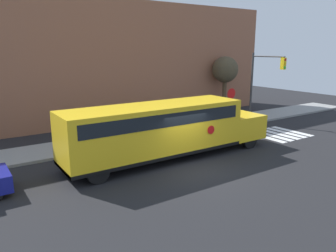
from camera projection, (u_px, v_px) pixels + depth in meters
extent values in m
plane|color=black|center=(195.00, 169.00, 15.74)|extent=(60.00, 60.00, 0.00)
cube|color=gray|center=(132.00, 137.00, 20.98)|extent=(44.00, 3.00, 0.15)
cube|color=#935B42|center=(91.00, 62.00, 25.19)|extent=(32.00, 4.00, 9.20)
cube|color=white|center=(265.00, 137.00, 21.36)|extent=(0.50, 3.20, 0.01)
cube|color=white|center=(272.00, 135.00, 21.74)|extent=(0.50, 3.20, 0.01)
cube|color=white|center=(279.00, 134.00, 22.12)|extent=(0.50, 3.20, 0.01)
cube|color=white|center=(285.00, 132.00, 22.49)|extent=(0.50, 3.20, 0.01)
cube|color=white|center=(292.00, 131.00, 22.87)|extent=(0.50, 3.20, 0.01)
cube|color=yellow|center=(155.00, 129.00, 16.42)|extent=(9.45, 2.50, 2.46)
cube|color=yellow|center=(238.00, 125.00, 19.71)|extent=(2.27, 2.50, 1.37)
cube|color=black|center=(155.00, 151.00, 16.68)|extent=(9.45, 2.54, 0.16)
cube|color=black|center=(155.00, 116.00, 16.26)|extent=(8.69, 2.53, 0.64)
cylinder|color=red|center=(211.00, 130.00, 16.81)|extent=(0.44, 0.02, 0.44)
cylinder|color=black|center=(223.00, 132.00, 20.67)|extent=(1.00, 0.30, 1.00)
cylinder|color=black|center=(249.00, 140.00, 18.92)|extent=(1.00, 0.30, 1.00)
cylinder|color=black|center=(81.00, 159.00, 15.66)|extent=(1.00, 0.30, 1.00)
cylinder|color=black|center=(98.00, 172.00, 13.91)|extent=(1.00, 0.30, 1.00)
cylinder|color=#38383A|center=(230.00, 109.00, 24.32)|extent=(0.07, 0.07, 2.44)
cylinder|color=red|center=(231.00, 94.00, 24.01)|extent=(0.77, 0.03, 0.77)
cylinder|color=#38383A|center=(251.00, 88.00, 24.97)|extent=(0.16, 0.16, 5.33)
cylinder|color=#38383A|center=(268.00, 56.00, 23.28)|extent=(0.10, 2.82, 0.10)
cube|color=yellow|center=(283.00, 64.00, 22.32)|extent=(0.28, 0.28, 0.80)
cylinder|color=red|center=(285.00, 60.00, 22.14)|extent=(0.18, 0.02, 0.18)
cylinder|color=#EAB214|center=(285.00, 64.00, 22.20)|extent=(0.18, 0.02, 0.18)
cylinder|color=green|center=(285.00, 68.00, 22.26)|extent=(0.18, 0.02, 0.18)
cylinder|color=brown|center=(224.00, 95.00, 29.53)|extent=(0.37, 0.37, 3.13)
sphere|color=#4C422D|center=(225.00, 69.00, 29.01)|extent=(2.30, 2.30, 2.30)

